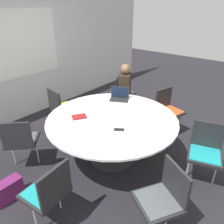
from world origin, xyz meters
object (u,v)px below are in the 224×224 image
(chair_5, at_px, (206,149))
(spiral_notebook, at_px, (79,117))
(chair_3, at_px, (48,190))
(handbag, at_px, (8,190))
(chair_0, at_px, (123,92))
(chair_4, at_px, (163,195))
(laptop, at_px, (120,96))
(cell_phone, at_px, (119,130))
(person_0, at_px, (125,88))
(chair_1, at_px, (61,106))
(chair_2, at_px, (21,139))
(chair_6, at_px, (168,108))

(chair_5, relative_size, spiral_notebook, 3.32)
(chair_3, bearing_deg, handbag, 95.57)
(chair_0, distance_m, chair_4, 2.91)
(laptop, distance_m, cell_phone, 1.05)
(person_0, bearing_deg, chair_1, -59.44)
(chair_3, relative_size, handbag, 2.37)
(chair_3, xyz_separation_m, spiral_notebook, (1.04, 0.62, 0.25))
(person_0, xyz_separation_m, laptop, (-0.62, -0.32, 0.10))
(chair_0, xyz_separation_m, chair_4, (-2.05, -2.07, 0.00))
(chair_0, xyz_separation_m, handbag, (-2.93, -0.36, -0.37))
(chair_2, bearing_deg, laptop, 25.85)
(chair_5, height_order, cell_phone, chair_5)
(chair_4, xyz_separation_m, person_0, (1.88, 1.88, 0.20))
(handbag, bearing_deg, spiral_notebook, -4.98)
(chair_0, bearing_deg, chair_1, -49.38)
(laptop, bearing_deg, chair_5, -34.08)
(chair_0, distance_m, handbag, 2.97)
(chair_0, distance_m, chair_5, 2.33)
(chair_3, height_order, spiral_notebook, chair_3)
(chair_4, xyz_separation_m, handbag, (-0.87, 1.71, -0.37))
(handbag, bearing_deg, chair_6, -15.30)
(person_0, bearing_deg, chair_6, 66.21)
(person_0, height_order, handbag, person_0)
(chair_3, height_order, person_0, person_0)
(cell_phone, xyz_separation_m, handbag, (-1.30, 0.79, -0.61))
(spiral_notebook, bearing_deg, chair_1, 67.76)
(chair_2, distance_m, chair_5, 2.65)
(chair_5, xyz_separation_m, person_0, (0.77, 1.94, 0.20))
(spiral_notebook, height_order, cell_phone, spiral_notebook)
(chair_4, relative_size, laptop, 2.18)
(chair_6, bearing_deg, chair_3, 13.38)
(chair_2, height_order, cell_phone, chair_2)
(chair_2, height_order, spiral_notebook, chair_2)
(chair_5, relative_size, laptop, 2.18)
(cell_phone, bearing_deg, chair_2, 124.10)
(chair_3, relative_size, cell_phone, 5.49)
(chair_1, bearing_deg, cell_phone, -3.38)
(chair_3, relative_size, person_0, 0.71)
(chair_1, xyz_separation_m, chair_3, (-1.44, -1.58, 0.00))
(chair_6, xyz_separation_m, spiral_notebook, (-1.64, 0.67, 0.25))
(chair_1, relative_size, cell_phone, 5.49)
(chair_1, relative_size, chair_2, 1.00)
(chair_6, xyz_separation_m, person_0, (-0.08, 0.94, 0.20))
(chair_0, height_order, chair_2, same)
(chair_0, relative_size, chair_3, 1.00)
(chair_4, bearing_deg, chair_5, -63.19)
(chair_1, distance_m, chair_2, 1.20)
(cell_phone, bearing_deg, chair_3, 176.54)
(laptop, bearing_deg, chair_1, 179.38)
(person_0, relative_size, handbag, 3.34)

